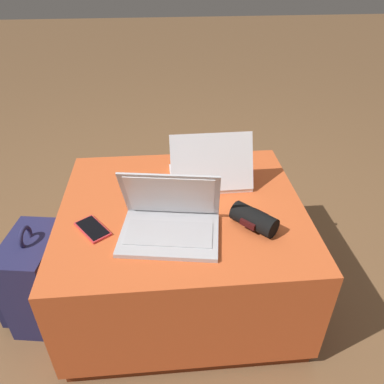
% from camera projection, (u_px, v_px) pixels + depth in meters
% --- Properties ---
extents(ground_plane, '(14.00, 14.00, 0.00)m').
position_uv_depth(ground_plane, '(183.00, 289.00, 1.72)').
color(ground_plane, brown).
extents(ottoman, '(0.94, 0.83, 0.48)m').
position_uv_depth(ottoman, '(183.00, 250.00, 1.59)').
color(ottoman, maroon).
rests_on(ottoman, ground_plane).
extents(laptop_near, '(0.37, 0.29, 0.24)m').
position_uv_depth(laptop_near, '(170.00, 221.00, 1.30)').
color(laptop_near, '#B7B7BC').
rests_on(laptop_near, ottoman).
extents(laptop_far, '(0.33, 0.24, 0.23)m').
position_uv_depth(laptop_far, '(210.00, 172.00, 1.56)').
color(laptop_far, silver).
rests_on(laptop_far, ottoman).
extents(cell_phone, '(0.14, 0.16, 0.01)m').
position_uv_depth(cell_phone, '(93.00, 229.00, 1.33)').
color(cell_phone, red).
rests_on(cell_phone, ottoman).
extents(backpack, '(0.27, 0.32, 0.47)m').
position_uv_depth(backpack, '(37.00, 280.00, 1.51)').
color(backpack, '#23234C').
rests_on(backpack, ground_plane).
extents(wrist_brace, '(0.17, 0.17, 0.07)m').
position_uv_depth(wrist_brace, '(254.00, 219.00, 1.32)').
color(wrist_brace, black).
rests_on(wrist_brace, ottoman).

